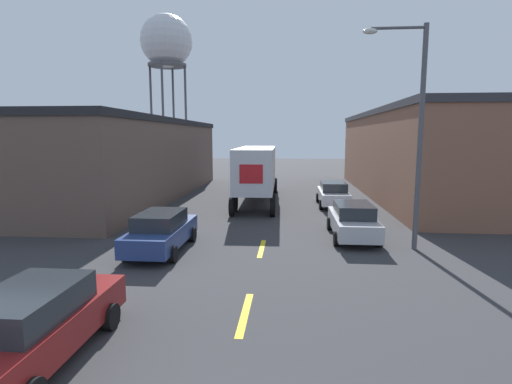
% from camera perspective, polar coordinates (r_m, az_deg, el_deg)
% --- Properties ---
extents(road_centerline, '(0.20, 14.75, 0.01)m').
position_cam_1_polar(road_centerline, '(10.72, -1.59, -16.98)').
color(road_centerline, yellow).
rests_on(road_centerline, ground_plane).
extents(warehouse_left, '(11.28, 24.97, 5.83)m').
position_cam_1_polar(warehouse_left, '(32.21, -20.32, 4.56)').
color(warehouse_left, brown).
rests_on(warehouse_left, ground_plane).
extents(warehouse_right, '(10.49, 25.12, 6.47)m').
position_cam_1_polar(warehouse_right, '(33.47, 24.30, 5.02)').
color(warehouse_right, brown).
rests_on(warehouse_right, ground_plane).
extents(semi_truck, '(2.88, 12.88, 3.81)m').
position_cam_1_polar(semi_truck, '(28.12, 0.28, 3.40)').
color(semi_truck, navy).
rests_on(semi_truck, ground_plane).
extents(parked_car_right_mid, '(1.98, 4.74, 1.58)m').
position_cam_1_polar(parked_car_right_mid, '(18.44, 13.67, -3.92)').
color(parked_car_right_mid, '#B2B2B7').
rests_on(parked_car_right_mid, ground_plane).
extents(parked_car_left_far, '(1.98, 4.74, 1.58)m').
position_cam_1_polar(parked_car_left_far, '(16.33, -13.36, -5.43)').
color(parked_car_left_far, navy).
rests_on(parked_car_left_far, ground_plane).
extents(parked_car_right_far, '(1.98, 4.74, 1.58)m').
position_cam_1_polar(parked_car_right_far, '(26.70, 10.95, -0.22)').
color(parked_car_right_far, silver).
rests_on(parked_car_right_far, ground_plane).
extents(parked_car_left_near, '(1.98, 4.74, 1.58)m').
position_cam_1_polar(parked_car_left_near, '(9.46, -29.24, -16.19)').
color(parked_car_left_near, maroon).
rests_on(parked_car_left_near, ground_plane).
extents(water_tower, '(6.29, 6.29, 19.26)m').
position_cam_1_polar(water_tower, '(53.12, -12.67, 20.07)').
color(water_tower, '#47474C').
rests_on(water_tower, ground_plane).
extents(street_lamp, '(2.45, 0.32, 8.76)m').
position_cam_1_polar(street_lamp, '(16.91, 21.66, 9.08)').
color(street_lamp, '#4C4C51').
rests_on(street_lamp, ground_plane).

